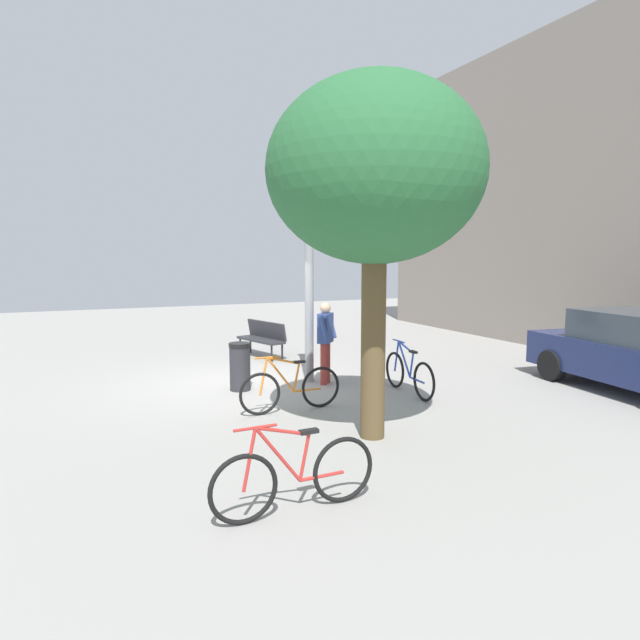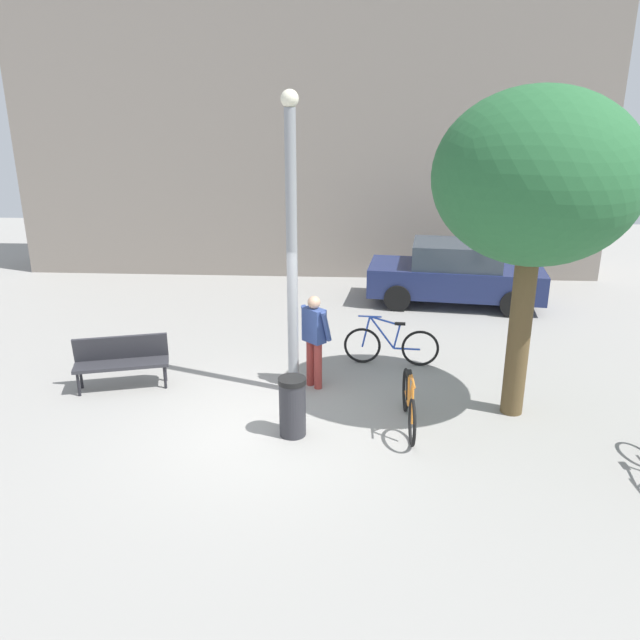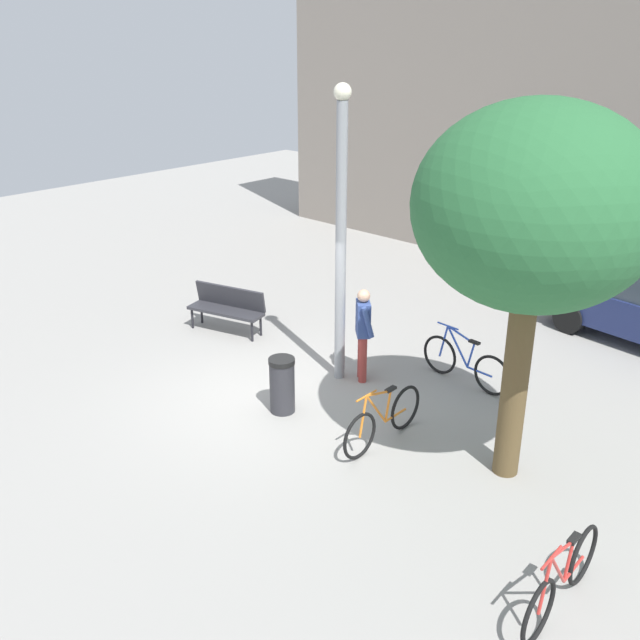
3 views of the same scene
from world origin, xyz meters
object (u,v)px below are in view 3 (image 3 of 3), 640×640
Objects in this scene: bicycle_orange at (383,420)px; trash_bin at (282,385)px; lamppost at (341,231)px; plaza_tree at (535,209)px; person_by_lamppost at (363,328)px; bicycle_blue at (465,363)px; bicycle_red at (562,580)px; park_bench at (228,305)px.

trash_bin is (-1.76, -0.36, 0.08)m from bicycle_orange.
trash_bin is at bearing -84.91° from lamppost.
plaza_tree is at bearing -9.05° from lamppost.
bicycle_blue is at bearing 38.04° from person_by_lamppost.
person_by_lamppost is 0.92× the size of bicycle_red.
bicycle_orange is 2.46m from bicycle_blue.
park_bench is 0.92× the size of bicycle_orange.
bicycle_blue is (1.73, 1.29, -2.28)m from lamppost.
lamppost reaches higher than person_by_lamppost.
lamppost reaches higher than bicycle_blue.
bicycle_red is (4.97, -2.67, -0.58)m from person_by_lamppost.
park_bench is 0.92× the size of bicycle_red.
plaza_tree is 4.85m from trash_bin.
person_by_lamppost is at bearing 166.48° from plaza_tree.
plaza_tree is at bearing -13.52° from person_by_lamppost.
bicycle_red is 5.27m from trash_bin.
lamppost is at bearing 95.09° from trash_bin.
person_by_lamppost reaches higher than bicycle_orange.
lamppost reaches higher than trash_bin.
person_by_lamppost is 0.92× the size of bicycle_orange.
person_by_lamppost is (0.35, 0.21, -1.69)m from lamppost.
bicycle_orange is (-1.71, -0.59, -3.34)m from plaza_tree.
lamppost is 3.18m from bicycle_orange.
lamppost is at bearing -0.16° from park_bench.
lamppost is 3.80m from plaza_tree.
bicycle_blue is at bearing 93.88° from bicycle_orange.
bicycle_orange is at bearing 159.22° from bicycle_red.
bicycle_red reaches higher than trash_bin.
bicycle_red reaches higher than park_bench.
trash_bin reaches higher than park_bench.
bicycle_red and bicycle_orange have the same top height.
lamppost is at bearing -143.22° from bicycle_blue.
lamppost is at bearing 155.15° from bicycle_red.
park_bench is (-3.02, 0.01, -2.11)m from lamppost.
bicycle_red is 3.66m from bicycle_orange.
lamppost is 2.74× the size of bicycle_blue.
lamppost is at bearing 170.95° from plaza_tree.
bicycle_orange reaches higher than trash_bin.
plaza_tree is 2.78× the size of bicycle_blue.
park_bench is 8.70m from bicycle_red.
plaza_tree is 5.41× the size of trash_bin.
trash_bin is (-3.47, -0.95, -3.25)m from plaza_tree.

